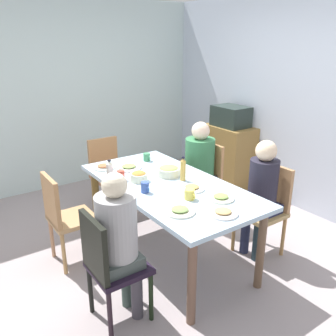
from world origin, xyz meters
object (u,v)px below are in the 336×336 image
plate_4 (192,188)px  bowl_0 (139,176)px  plate_1 (221,198)px  plate_2 (104,167)px  bowl_1 (169,171)px  person_0 (199,161)px  chair_4 (109,263)px  chair_0 (204,176)px  cup_3 (121,175)px  cup_2 (190,194)px  person_2 (262,189)px  person_4 (119,235)px  cup_0 (147,157)px  cup_1 (145,187)px  bottle_0 (183,169)px  plate_3 (223,212)px  microwave (231,116)px  plate_5 (180,211)px  chair_1 (107,170)px  plate_0 (129,167)px  bottle_1 (110,170)px  dining_table (168,192)px  chair_3 (64,214)px  side_cabinet (228,157)px  chair_2 (266,205)px

plate_4 → bowl_0: bearing=-147.3°
plate_1 → plate_2: size_ratio=0.94×
plate_1 → bowl_1: (-0.70, -0.04, 0.03)m
person_0 → chair_4: 1.87m
chair_0 → cup_3: (0.15, -1.17, 0.32)m
person_0 → bowl_1: bearing=-64.5°
cup_2 → bowl_1: bearing=162.4°
person_2 → person_4: size_ratio=0.99×
cup_0 → cup_3: bearing=-55.2°
cup_1 → bottle_0: bearing=95.2°
plate_3 → microwave: 2.49m
plate_3 → plate_5: 0.33m
chair_1 → plate_2: chair_1 is taller
cup_0 → cup_2: size_ratio=0.92×
plate_2 → plate_4: same height
plate_0 → cup_1: cup_1 is taller
cup_0 → plate_4: bearing=-5.7°
cup_3 → bottle_1: 0.12m
plate_3 → plate_2: bearing=-168.7°
microwave → plate_0: bearing=-77.0°
dining_table → chair_3: 0.99m
chair_0 → cup_3: size_ratio=8.39×
chair_4 → cup_3: chair_4 is taller
cup_3 → plate_3: bearing=15.9°
bowl_1 → bottle_0: bottle_0 is taller
side_cabinet → dining_table: bearing=-60.5°
person_4 → plate_3: 0.80m
plate_0 → bottle_1: bearing=-60.9°
cup_1 → cup_3: 0.38m
plate_1 → plate_2: (-1.26, -0.47, 0.00)m
plate_4 → microwave: microwave is taller
person_0 → cup_2: person_0 is taller
cup_0 → plate_3: bearing=-7.9°
chair_1 → bowl_0: 1.17m
chair_0 → plate_0: bearing=-95.6°
chair_3 → plate_5: bearing=30.2°
plate_3 → plate_1: bearing=140.3°
cup_2 → cup_3: cup_3 is taller
chair_0 → plate_5: bearing=-47.9°
person_4 → microwave: 2.92m
side_cabinet → cup_0: bearing=-78.4°
chair_3 → cup_3: 0.64m
plate_0 → bottle_1: size_ratio=1.33×
plate_2 → cup_3: size_ratio=2.22×
bottle_1 → chair_0: bearing=93.2°
chair_4 → cup_0: 1.57m
plate_2 → bowl_0: size_ratio=1.45×
cup_2 → person_2: bearing=84.5°
person_4 → plate_3: size_ratio=5.11×
chair_2 → side_cabinet: same height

